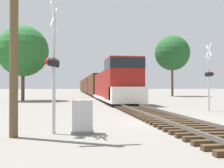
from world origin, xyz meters
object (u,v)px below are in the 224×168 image
Objects in this scene: crossing_signal_near at (53,64)px; tree_far_right at (23,51)px; crossing_signal_far at (209,75)px; utility_pole at (14,9)px; relay_cabinet at (82,117)px; tree_mid_background at (172,53)px; freight_train at (92,86)px.

crossing_signal_near is 24.42m from tree_far_right.
tree_far_right is at bearing 49.94° from crossing_signal_far.
crossing_signal_near is at bearing 20.72° from utility_pole.
crossing_signal_far is 11.99m from relay_cabinet.
crossing_signal_far is 0.43× the size of tree_mid_background.
utility_pole reaches higher than relay_cabinet.
crossing_signal_near is 0.43× the size of tree_mid_background.
relay_cabinet is 0.11× the size of tree_mid_background.
utility_pole is at bearing -80.70° from tree_far_right.
relay_cabinet is 0.15× the size of utility_pole.
freight_train is 51.63m from utility_pole.
freight_train is 21.04m from tree_mid_background.
tree_mid_background reaches higher than tree_far_right.
relay_cabinet is 40.48m from tree_mid_background.
crossing_signal_far is (10.24, 7.33, 0.00)m from crossing_signal_near.
relay_cabinet is (1.05, -0.12, -1.96)m from crossing_signal_near.
tree_mid_background is (18.82, 35.52, 5.28)m from crossing_signal_near.
tree_far_right is at bearing 99.30° from utility_pole.
tree_far_right is 0.84× the size of tree_mid_background.
tree_mid_background reaches higher than crossing_signal_near.
utility_pole reaches higher than crossing_signal_far.
crossing_signal_far is 22.71m from tree_far_right.
tree_mid_background is at bearing 26.39° from tree_far_right.
freight_train reaches higher than relay_cabinet.
crossing_signal_near is 2.23m from relay_cabinet.
crossing_signal_near is 0.51× the size of tree_far_right.
utility_pole is at bearing -171.22° from relay_cabinet.
crossing_signal_near is at bearing 173.35° from relay_cabinet.
relay_cabinet is at bearing -116.49° from tree_mid_background.
freight_train is at bearing 82.54° from utility_pole.
utility_pole reaches higher than crossing_signal_near.
freight_train is 50.98m from relay_cabinet.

